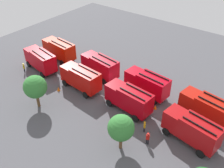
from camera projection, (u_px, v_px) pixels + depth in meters
ground_plane at (112, 91)px, 40.85m from camera, size 64.93×64.93×0.00m
fire_truck_0 at (206, 107)px, 34.22m from camera, size 7.49×3.64×3.88m
fire_truck_1 at (147, 83)px, 38.90m from camera, size 7.40×3.31×3.88m
fire_truck_2 at (100, 66)px, 43.22m from camera, size 7.46×3.51×3.88m
fire_truck_3 at (59, 49)px, 48.21m from camera, size 7.39×3.28×3.88m
fire_truck_4 at (192, 129)px, 30.98m from camera, size 7.49×3.63×3.88m
fire_truck_5 at (129, 98)px, 35.89m from camera, size 7.39×3.28×3.88m
fire_truck_6 at (81, 78)px, 40.18m from camera, size 7.35×3.16×3.88m
fire_truck_7 at (40, 59)px, 44.94m from camera, size 7.51×3.72×3.88m
firefighter_0 at (144, 126)px, 33.07m from camera, size 0.43×0.48×1.63m
firefighter_1 at (24, 67)px, 44.98m from camera, size 0.48×0.45×1.72m
firefighter_2 at (148, 138)px, 31.22m from camera, size 0.48×0.44×1.82m
tree_1 at (121, 128)px, 29.43m from camera, size 3.18×3.18×4.93m
tree_2 at (35, 87)px, 35.81m from camera, size 3.34×3.34×5.17m
traffic_cone_0 at (132, 130)px, 33.35m from camera, size 0.39×0.39×0.56m
traffic_cone_1 at (58, 89)px, 40.78m from camera, size 0.49×0.49×0.70m
traffic_cone_2 at (155, 107)px, 37.12m from camera, size 0.49×0.49×0.70m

